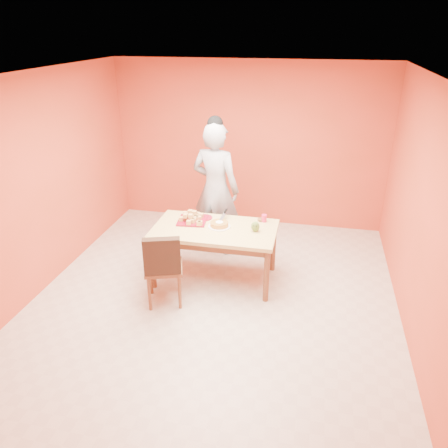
% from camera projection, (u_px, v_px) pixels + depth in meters
% --- Properties ---
extents(floor, '(5.00, 5.00, 0.00)m').
position_uv_depth(floor, '(215.00, 298.00, 5.56)').
color(floor, beige).
rests_on(floor, ground).
extents(ceiling, '(5.00, 5.00, 0.00)m').
position_uv_depth(ceiling, '(213.00, 75.00, 4.43)').
color(ceiling, white).
rests_on(ceiling, wall_back).
extents(wall_back, '(4.50, 0.00, 4.50)m').
position_uv_depth(wall_back, '(249.00, 145.00, 7.22)').
color(wall_back, '#CF482F').
rests_on(wall_back, floor).
extents(wall_left, '(0.00, 5.00, 5.00)m').
position_uv_depth(wall_left, '(38.00, 185.00, 5.42)').
color(wall_left, '#CF482F').
rests_on(wall_left, floor).
extents(wall_right, '(0.00, 5.00, 5.00)m').
position_uv_depth(wall_right, '(423.00, 216.00, 4.56)').
color(wall_right, '#CF482F').
rests_on(wall_right, floor).
extents(dining_table, '(1.60, 0.90, 0.76)m').
position_uv_depth(dining_table, '(215.00, 234.00, 5.72)').
color(dining_table, '#D9C572').
rests_on(dining_table, floor).
extents(dining_chair, '(0.58, 0.64, 0.98)m').
position_uv_depth(dining_chair, '(163.00, 266.00, 5.28)').
color(dining_chair, brown).
rests_on(dining_chair, floor).
extents(pastry_pile, '(0.34, 0.34, 0.11)m').
position_uv_depth(pastry_pile, '(192.00, 216.00, 5.83)').
color(pastry_pile, '#E0A85F').
rests_on(pastry_pile, pastry_platter).
extents(person, '(0.80, 0.62, 1.97)m').
position_uv_depth(person, '(216.00, 189.00, 6.35)').
color(person, '#98989A').
rests_on(person, floor).
extents(pastry_platter, '(0.41, 0.41, 0.02)m').
position_uv_depth(pastry_platter, '(192.00, 221.00, 5.86)').
color(pastry_platter, maroon).
rests_on(pastry_platter, dining_table).
extents(red_dinner_plate, '(0.23, 0.23, 0.01)m').
position_uv_depth(red_dinner_plate, '(204.00, 218.00, 5.96)').
color(red_dinner_plate, maroon).
rests_on(red_dinner_plate, dining_table).
extents(white_cake_plate, '(0.31, 0.31, 0.01)m').
position_uv_depth(white_cake_plate, '(219.00, 226.00, 5.70)').
color(white_cake_plate, white).
rests_on(white_cake_plate, dining_table).
extents(sponge_cake, '(0.27, 0.27, 0.05)m').
position_uv_depth(sponge_cake, '(219.00, 224.00, 5.69)').
color(sponge_cake, gold).
rests_on(sponge_cake, white_cake_plate).
extents(cake_server, '(0.06, 0.25, 0.01)m').
position_uv_depth(cake_server, '(223.00, 216.00, 5.83)').
color(cake_server, white).
rests_on(cake_server, sponge_cake).
extents(egg_ornament, '(0.12, 0.10, 0.14)m').
position_uv_depth(egg_ornament, '(255.00, 227.00, 5.55)').
color(egg_ornament, '#59752D').
rests_on(egg_ornament, dining_table).
extents(magenta_glass, '(0.09, 0.09, 0.10)m').
position_uv_depth(magenta_glass, '(264.00, 218.00, 5.83)').
color(magenta_glass, '#D7204F').
rests_on(magenta_glass, dining_table).
extents(checker_tin, '(0.11, 0.11, 0.03)m').
position_uv_depth(checker_tin, '(261.00, 220.00, 5.88)').
color(checker_tin, '#321D0D').
rests_on(checker_tin, dining_table).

